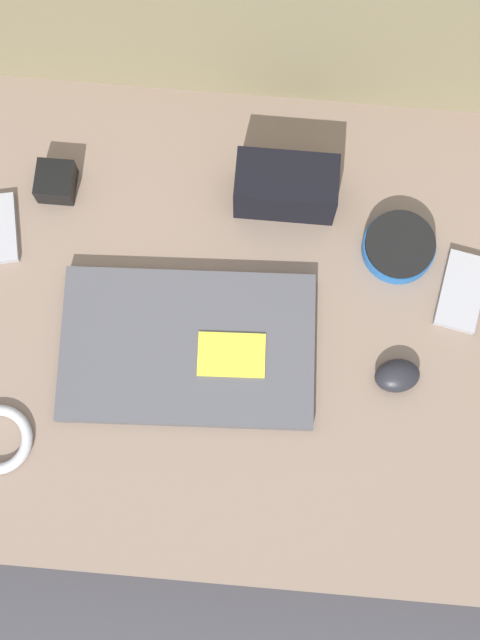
% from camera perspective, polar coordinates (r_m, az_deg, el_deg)
% --- Properties ---
extents(ground_plane, '(8.00, 8.00, 0.00)m').
position_cam_1_polar(ground_plane, '(1.37, -0.00, -1.73)').
color(ground_plane, '#38383D').
extents(couch_seat, '(0.91, 0.69, 0.15)m').
position_cam_1_polar(couch_seat, '(1.30, -0.00, -1.02)').
color(couch_seat, '#7A6656').
rests_on(couch_seat, ground_plane).
extents(laptop, '(0.35, 0.23, 0.03)m').
position_cam_1_polar(laptop, '(1.20, -3.34, -1.77)').
color(laptop, '#47474C').
rests_on(laptop, couch_seat).
extents(computer_mouse, '(0.07, 0.06, 0.03)m').
position_cam_1_polar(computer_mouse, '(1.21, 10.03, -3.53)').
color(computer_mouse, black).
rests_on(computer_mouse, couch_seat).
extents(speaker_puck, '(0.10, 0.10, 0.03)m').
position_cam_1_polar(speaker_puck, '(1.25, 10.14, 4.65)').
color(speaker_puck, '#1E569E').
rests_on(speaker_puck, couch_seat).
extents(phone_black, '(0.08, 0.12, 0.01)m').
position_cam_1_polar(phone_black, '(1.26, 14.00, 1.78)').
color(phone_black, '#99999E').
rests_on(phone_black, couch_seat).
extents(camera_pouch, '(0.14, 0.07, 0.08)m').
position_cam_1_polar(camera_pouch, '(1.24, 2.96, 8.52)').
color(camera_pouch, black).
rests_on(camera_pouch, couch_seat).
extents(charger_brick, '(0.05, 0.05, 0.04)m').
position_cam_1_polar(charger_brick, '(1.29, -11.71, 8.65)').
color(charger_brick, black).
rests_on(charger_brick, couch_seat).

